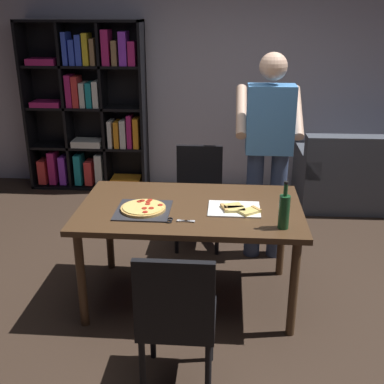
# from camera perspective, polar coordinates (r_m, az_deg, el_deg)

# --- Properties ---
(ground_plane) EXTENTS (12.00, 12.00, 0.00)m
(ground_plane) POSITION_cam_1_polar(r_m,az_deg,el_deg) (3.76, -0.18, -12.28)
(ground_plane) COLOR #38281E
(back_wall) EXTENTS (6.40, 0.10, 2.80)m
(back_wall) POSITION_cam_1_polar(r_m,az_deg,el_deg) (5.78, 1.91, 14.38)
(back_wall) COLOR #BCB7C6
(back_wall) RESTS_ON ground_plane
(dining_table) EXTENTS (1.57, 0.95, 0.75)m
(dining_table) POSITION_cam_1_polar(r_m,az_deg,el_deg) (3.44, -0.19, -2.83)
(dining_table) COLOR #4C331E
(dining_table) RESTS_ON ground_plane
(chair_near_camera) EXTENTS (0.42, 0.42, 0.90)m
(chair_near_camera) POSITION_cam_1_polar(r_m,az_deg,el_deg) (2.69, -1.86, -14.36)
(chair_near_camera) COLOR black
(chair_near_camera) RESTS_ON ground_plane
(chair_far_side) EXTENTS (0.42, 0.42, 0.90)m
(chair_far_side) POSITION_cam_1_polar(r_m,az_deg,el_deg) (4.39, 0.81, 0.27)
(chair_far_side) COLOR black
(chair_far_side) RESTS_ON ground_plane
(couch) EXTENTS (1.71, 0.88, 0.85)m
(couch) POSITION_cam_1_polar(r_m,az_deg,el_deg) (5.66, 21.07, 1.43)
(couch) COLOR #4C515B
(couch) RESTS_ON ground_plane
(bookshelf) EXTENTS (1.40, 0.35, 1.95)m
(bookshelf) POSITION_cam_1_polar(r_m,az_deg,el_deg) (5.86, -12.16, 9.54)
(bookshelf) COLOR black
(bookshelf) RESTS_ON ground_plane
(person_serving_pizza) EXTENTS (0.55, 0.54, 1.75)m
(person_serving_pizza) POSITION_cam_1_polar(r_m,az_deg,el_deg) (4.04, 9.07, 5.41)
(person_serving_pizza) COLOR #38476B
(person_serving_pizza) RESTS_ON ground_plane
(pepperoni_pizza_on_tray) EXTENTS (0.37, 0.37, 0.04)m
(pepperoni_pizza_on_tray) POSITION_cam_1_polar(r_m,az_deg,el_deg) (3.34, -5.80, -2.00)
(pepperoni_pizza_on_tray) COLOR #2D2D33
(pepperoni_pizza_on_tray) RESTS_ON dining_table
(pizza_slices_on_towel) EXTENTS (0.37, 0.28, 0.03)m
(pizza_slices_on_towel) POSITION_cam_1_polar(r_m,az_deg,el_deg) (3.35, 5.22, -2.01)
(pizza_slices_on_towel) COLOR white
(pizza_slices_on_towel) RESTS_ON dining_table
(wine_bottle) EXTENTS (0.07, 0.07, 0.32)m
(wine_bottle) POSITION_cam_1_polar(r_m,az_deg,el_deg) (3.09, 10.86, -2.19)
(wine_bottle) COLOR #194723
(wine_bottle) RESTS_ON dining_table
(kitchen_scissors) EXTENTS (0.19, 0.09, 0.01)m
(kitchen_scissors) POSITION_cam_1_polar(r_m,az_deg,el_deg) (3.17, -2.00, -3.39)
(kitchen_scissors) COLOR silver
(kitchen_scissors) RESTS_ON dining_table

